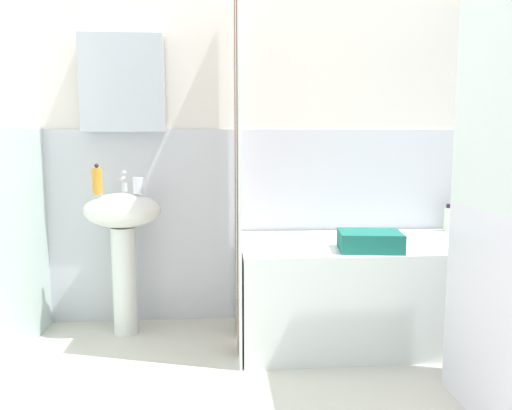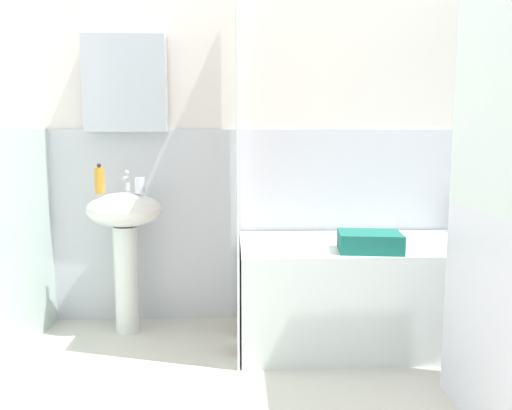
{
  "view_description": "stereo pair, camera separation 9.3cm",
  "coord_description": "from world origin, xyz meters",
  "px_view_note": "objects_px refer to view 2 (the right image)",
  "views": [
    {
      "loc": [
        -0.49,
        -1.87,
        1.13
      ],
      "look_at": [
        -0.29,
        0.83,
        0.78
      ],
      "focal_mm": 35.2,
      "sensor_mm": 36.0,
      "label": 1
    },
    {
      "loc": [
        -0.4,
        -1.88,
        1.13
      ],
      "look_at": [
        -0.29,
        0.83,
        0.78
      ],
      "focal_mm": 35.2,
      "sensor_mm": 36.0,
      "label": 2
    }
  ],
  "objects_px": {
    "sink": "(125,230)",
    "soap_dispenser": "(100,180)",
    "towel_folded": "(370,242)",
    "conditioner_bottle": "(454,219)",
    "toothbrush_cup": "(140,185)",
    "shampoo_bottle": "(471,214)",
    "bathtub": "(376,291)"
  },
  "relations": [
    {
      "from": "soap_dispenser",
      "to": "towel_folded",
      "type": "distance_m",
      "value": 1.53
    },
    {
      "from": "soap_dispenser",
      "to": "toothbrush_cup",
      "type": "xyz_separation_m",
      "value": [
        0.22,
        0.01,
        -0.03
      ]
    },
    {
      "from": "sink",
      "to": "soap_dispenser",
      "type": "distance_m",
      "value": 0.33
    },
    {
      "from": "toothbrush_cup",
      "to": "towel_folded",
      "type": "height_order",
      "value": "toothbrush_cup"
    },
    {
      "from": "toothbrush_cup",
      "to": "conditioner_bottle",
      "type": "height_order",
      "value": "toothbrush_cup"
    },
    {
      "from": "towel_folded",
      "to": "conditioner_bottle",
      "type": "bearing_deg",
      "value": 37.17
    },
    {
      "from": "toothbrush_cup",
      "to": "bathtub",
      "type": "distance_m",
      "value": 1.48
    },
    {
      "from": "towel_folded",
      "to": "shampoo_bottle",
      "type": "bearing_deg",
      "value": 33.78
    },
    {
      "from": "soap_dispenser",
      "to": "shampoo_bottle",
      "type": "bearing_deg",
      "value": 3.96
    },
    {
      "from": "soap_dispenser",
      "to": "toothbrush_cup",
      "type": "bearing_deg",
      "value": 3.05
    },
    {
      "from": "sink",
      "to": "conditioner_bottle",
      "type": "relative_size",
      "value": 4.85
    },
    {
      "from": "toothbrush_cup",
      "to": "towel_folded",
      "type": "bearing_deg",
      "value": -16.82
    },
    {
      "from": "bathtub",
      "to": "shampoo_bottle",
      "type": "bearing_deg",
      "value": 24.11
    },
    {
      "from": "conditioner_bottle",
      "to": "towel_folded",
      "type": "distance_m",
      "value": 0.84
    },
    {
      "from": "bathtub",
      "to": "towel_folded",
      "type": "distance_m",
      "value": 0.41
    },
    {
      "from": "sink",
      "to": "bathtub",
      "type": "xyz_separation_m",
      "value": [
        1.44,
        -0.18,
        -0.33
      ]
    },
    {
      "from": "toothbrush_cup",
      "to": "shampoo_bottle",
      "type": "distance_m",
      "value": 2.02
    },
    {
      "from": "bathtub",
      "to": "shampoo_bottle",
      "type": "relative_size",
      "value": 6.38
    },
    {
      "from": "sink",
      "to": "towel_folded",
      "type": "relative_size",
      "value": 2.64
    },
    {
      "from": "soap_dispenser",
      "to": "towel_folded",
      "type": "bearing_deg",
      "value": -13.91
    },
    {
      "from": "soap_dispenser",
      "to": "conditioner_bottle",
      "type": "distance_m",
      "value": 2.15
    },
    {
      "from": "soap_dispenser",
      "to": "bathtub",
      "type": "xyz_separation_m",
      "value": [
        1.57,
        -0.14,
        -0.63
      ]
    },
    {
      "from": "sink",
      "to": "shampoo_bottle",
      "type": "relative_size",
      "value": 3.46
    },
    {
      "from": "shampoo_bottle",
      "to": "conditioner_bottle",
      "type": "xyz_separation_m",
      "value": [
        -0.11,
        -0.01,
        -0.03
      ]
    },
    {
      "from": "sink",
      "to": "towel_folded",
      "type": "distance_m",
      "value": 1.39
    },
    {
      "from": "shampoo_bottle",
      "to": "towel_folded",
      "type": "distance_m",
      "value": 0.93
    },
    {
      "from": "toothbrush_cup",
      "to": "sink",
      "type": "bearing_deg",
      "value": 165.85
    },
    {
      "from": "sink",
      "to": "toothbrush_cup",
      "type": "height_order",
      "value": "toothbrush_cup"
    },
    {
      "from": "bathtub",
      "to": "conditioner_bottle",
      "type": "relative_size",
      "value": 8.94
    },
    {
      "from": "toothbrush_cup",
      "to": "conditioner_bottle",
      "type": "relative_size",
      "value": 0.53
    },
    {
      "from": "conditioner_bottle",
      "to": "bathtub",
      "type": "bearing_deg",
      "value": -152.9
    },
    {
      "from": "conditioner_bottle",
      "to": "towel_folded",
      "type": "xyz_separation_m",
      "value": [
        -0.67,
        -0.51,
        -0.03
      ]
    }
  ]
}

